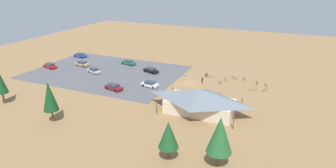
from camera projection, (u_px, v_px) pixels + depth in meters
name	position (u px, v px, depth m)	size (l,w,h in m)	color
ground	(188.00, 83.00, 73.48)	(160.00, 160.00, 0.00)	#937047
parking_lot_asphalt	(106.00, 72.00, 81.51)	(41.09, 28.83, 0.05)	#56565B
bike_pavilion	(200.00, 100.00, 57.01)	(15.37, 8.68, 4.95)	beige
trash_bin	(206.00, 75.00, 77.86)	(0.60, 0.60, 0.90)	brown
lot_sign	(184.00, 78.00, 73.09)	(0.56, 0.08, 2.20)	#99999E
pine_mideast	(0.00, 81.00, 60.12)	(2.54, 2.54, 7.65)	brown
pine_far_east	(220.00, 135.00, 40.03)	(3.65, 3.65, 7.82)	brown
pine_west	(168.00, 135.00, 41.72)	(3.00, 3.00, 6.36)	brown
pine_center	(49.00, 96.00, 52.50)	(2.74, 2.74, 7.90)	brown
bicycle_purple_trailside	(220.00, 82.00, 72.87)	(1.17, 1.29, 0.80)	black
bicycle_red_lone_east	(234.00, 78.00, 75.94)	(1.69, 0.67, 0.79)	black
bicycle_silver_yard_left	(266.00, 85.00, 71.04)	(0.78, 1.53, 0.79)	black
bicycle_green_yard_right	(244.00, 79.00, 75.19)	(0.60, 1.75, 0.81)	black
bicycle_orange_near_sign	(253.00, 89.00, 68.43)	(1.69, 0.75, 0.85)	black
bicycle_white_by_bin	(211.00, 76.00, 77.09)	(1.74, 0.54, 0.78)	black
bicycle_black_yard_front	(257.00, 83.00, 72.44)	(0.61, 1.72, 0.90)	black
bicycle_teal_mid_cluster	(225.00, 80.00, 74.72)	(1.13, 1.33, 0.80)	black
bicycle_blue_near_porch	(219.00, 94.00, 65.72)	(0.65, 1.67, 0.78)	black
bicycle_yellow_lone_west	(265.00, 90.00, 68.09)	(1.05, 1.48, 0.90)	black
car_white_second_row	(150.00, 84.00, 70.70)	(4.47, 2.27, 1.37)	white
car_blue_front_row	(80.00, 55.00, 95.77)	(4.48, 2.40, 1.35)	#1E42B2
car_maroon_end_stall	(114.00, 87.00, 68.87)	(4.89, 2.89, 1.43)	maroon
car_tan_mid_lot	(82.00, 64.00, 86.77)	(4.63, 2.44, 1.38)	tan
car_silver_far_end	(94.00, 71.00, 80.57)	(4.52, 2.80, 1.36)	#BCBCC1
car_green_by_curb	(129.00, 62.00, 88.01)	(4.91, 2.67, 1.32)	#1E6B3D
car_black_back_corner	(151.00, 70.00, 80.97)	(4.77, 3.11, 1.38)	black
car_red_aisle_side	(50.00, 66.00, 84.78)	(4.62, 2.82, 1.45)	red
visitor_at_bikes	(202.00, 80.00, 73.04)	(0.37, 0.40, 1.70)	#2D3347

